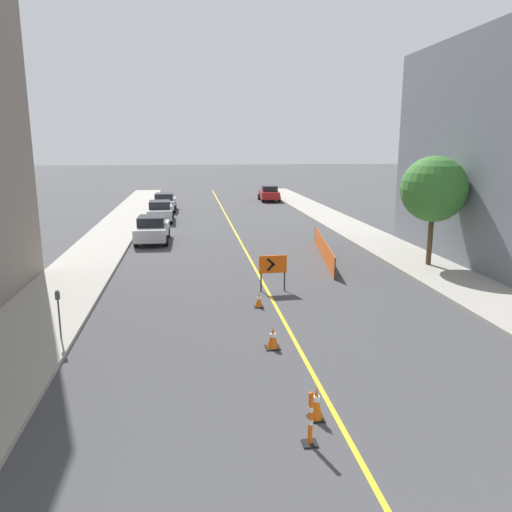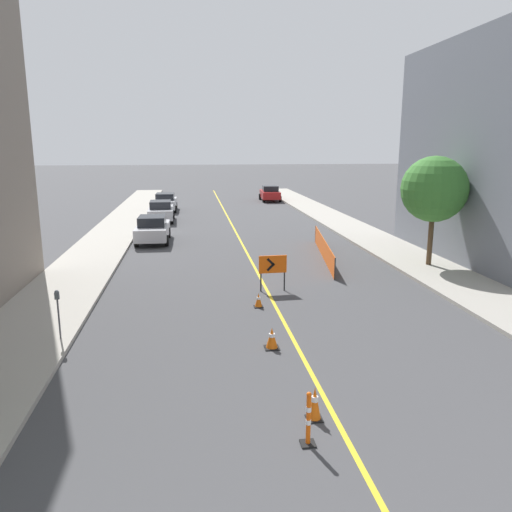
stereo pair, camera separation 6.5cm
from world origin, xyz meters
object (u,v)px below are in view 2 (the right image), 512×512
parked_car_curb_far (165,202)px  parked_car_opposite_side (270,193)px  traffic_cone_third (272,338)px  street_tree_right_near (434,189)px  parking_meter_near_curb (58,305)px  traffic_cone_second (315,403)px  arrow_barricade_primary (273,266)px  delineator_post_front (308,422)px  parked_car_curb_mid (161,211)px  parked_car_curb_near (153,229)px  traffic_cone_fourth (259,300)px

parked_car_curb_far → parked_car_opposite_side: 12.51m
traffic_cone_third → parked_car_curb_far: parked_car_curb_far is taller
traffic_cone_third → street_tree_right_near: 12.83m
parking_meter_near_curb → traffic_cone_second: bearing=-38.4°
traffic_cone_second → arrow_barricade_primary: (0.66, 9.50, 0.66)m
delineator_post_front → parking_meter_near_curb: 8.47m
traffic_cone_second → parked_car_curb_far: bearing=97.6°
traffic_cone_third → parked_car_curb_mid: 25.35m
traffic_cone_third → delineator_post_front: 4.73m
parked_car_curb_near → street_tree_right_near: 15.90m
traffic_cone_third → parked_car_curb_far: (-4.38, 31.07, 0.49)m
street_tree_right_near → traffic_cone_second: bearing=-124.8°
traffic_cone_third → parked_car_curb_mid: size_ratio=0.14×
parked_car_curb_mid → parked_car_opposite_side: size_ratio=0.99×
parked_car_curb_mid → arrow_barricade_primary: bearing=-75.9°
arrow_barricade_primary → parked_car_curb_far: bearing=99.4°
traffic_cone_third → parking_meter_near_curb: parking_meter_near_curb is taller
delineator_post_front → parked_car_curb_near: (-4.41, 21.37, 0.33)m
parked_car_curb_near → arrow_barricade_primary: bearing=-62.9°
traffic_cone_second → delineator_post_front: size_ratio=0.67×
parked_car_curb_far → parked_car_opposite_side: bearing=35.1°
parked_car_curb_near → parked_car_curb_far: size_ratio=1.00×
traffic_cone_third → parking_meter_near_curb: (-6.07, 1.19, 0.87)m
traffic_cone_second → traffic_cone_third: bearing=94.2°
parked_car_curb_near → parked_car_curb_far: bearing=90.5°
traffic_cone_second → traffic_cone_fourth: size_ratio=1.43×
traffic_cone_second → traffic_cone_fourth: (-0.16, 7.58, -0.11)m
traffic_cone_fourth → street_tree_right_near: bearing=28.9°
traffic_cone_second → arrow_barricade_primary: bearing=86.0°
arrow_barricade_primary → parked_car_curb_near: bearing=113.8°
traffic_cone_fourth → arrow_barricade_primary: (0.82, 1.92, 0.77)m
delineator_post_front → parked_car_opposite_side: parked_car_opposite_side is taller
delineator_post_front → street_tree_right_near: street_tree_right_near is taller
traffic_cone_third → arrow_barricade_primary: bearing=80.5°
traffic_cone_second → street_tree_right_near: size_ratio=0.15×
traffic_cone_fourth → parked_car_curb_near: 13.73m
parking_meter_near_curb → street_tree_right_near: street_tree_right_near is taller
delineator_post_front → arrow_barricade_primary: (1.01, 10.37, 0.56)m
parked_car_opposite_side → street_tree_right_near: 29.77m
parked_car_curb_far → parked_car_opposite_side: same height
traffic_cone_fourth → delineator_post_front: bearing=-91.2°
traffic_cone_third → parked_car_curb_near: 17.24m
parking_meter_near_curb → delineator_post_front: bearing=-44.5°
traffic_cone_second → parked_car_curb_near: (-4.76, 20.50, 0.43)m
traffic_cone_third → traffic_cone_fourth: traffic_cone_third is taller
traffic_cone_third → street_tree_right_near: street_tree_right_near is taller
traffic_cone_third → traffic_cone_fourth: (0.12, 3.73, -0.05)m
traffic_cone_second → parking_meter_near_curb: (-6.36, 5.05, 0.81)m
street_tree_right_near → traffic_cone_fourth: bearing=-151.1°
traffic_cone_second → parked_car_curb_mid: (-4.73, 28.80, 0.43)m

